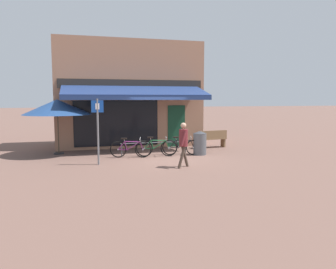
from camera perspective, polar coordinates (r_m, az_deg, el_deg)
ground_plane at (r=13.41m, az=-0.35°, el=-4.20°), size 160.00×160.00×0.00m
shop_front at (r=17.54m, az=-6.91°, el=6.95°), size 7.35×4.92×5.32m
bike_rack_rail at (r=14.11m, az=-2.40°, el=-1.77°), size 2.92×0.04×0.57m
bicycle_purple at (r=13.64m, az=-6.57°, el=-2.49°), size 1.67×0.64×0.83m
bicycle_green at (r=13.82m, az=-2.02°, el=-2.30°), size 1.71×0.53×0.84m
bicycle_black at (r=14.19m, az=2.37°, el=-2.15°), size 1.66×0.60×0.80m
pedestrian_adult at (r=11.56m, az=2.69°, el=-0.93°), size 0.52×0.57×1.61m
litter_bin at (r=14.31m, az=5.56°, el=-1.44°), size 0.58×0.58×1.04m
parking_sign at (r=12.26m, az=-12.13°, el=1.70°), size 0.44×0.07×2.44m
cafe_parasol at (r=15.07m, az=-18.72°, el=4.56°), size 2.95×2.95×2.41m
park_bench at (r=16.37m, az=7.52°, el=-0.70°), size 1.64×0.60×0.87m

